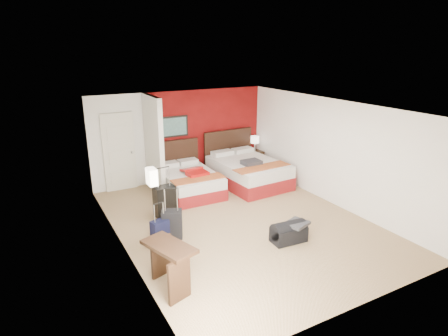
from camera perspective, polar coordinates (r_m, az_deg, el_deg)
ground at (r=8.37m, az=2.42°, el=-8.06°), size 6.50×6.50×0.00m
room_walls at (r=8.58m, az=-10.48°, el=1.33°), size 5.02×6.52×2.50m
red_accent_panel at (r=10.99m, az=-2.81°, el=5.22°), size 3.50×0.04×2.50m
partition_wall at (r=9.80m, az=-10.47°, el=3.36°), size 0.12×1.20×2.50m
entry_door at (r=10.22m, az=-15.44°, el=2.29°), size 0.82×0.06×2.05m
bed_left at (r=9.86m, az=-5.20°, el=-2.25°), size 1.33×1.87×0.55m
bed_right at (r=10.48m, az=3.66°, el=-0.68°), size 1.65×2.27×0.66m
red_suitcase_open at (r=9.70m, az=-4.47°, el=-0.54°), size 0.56×0.75×0.09m
jacket_bundle at (r=10.07m, az=4.12°, el=0.84°), size 0.48×0.39×0.12m
nightstand at (r=11.62m, az=4.58°, el=1.08°), size 0.46×0.46×0.61m
table_lamp at (r=11.48m, az=4.65°, el=3.65°), size 0.31×0.31×0.46m
suitcase_black at (r=8.58m, az=-8.88°, el=-5.09°), size 0.48×0.33×0.68m
suitcase_charcoal at (r=7.62m, az=-7.77°, el=-8.55°), size 0.46×0.38×0.58m
suitcase_navy at (r=7.51m, az=-9.56°, el=-9.57°), size 0.37×0.27×0.46m
duffel_bag at (r=7.62m, az=9.67°, el=-9.64°), size 0.70×0.41×0.34m
jacket_draped at (r=7.58m, az=10.89°, el=-8.16°), size 0.53×0.49×0.06m
desk at (r=6.19m, az=-8.12°, el=-14.36°), size 0.71×1.00×0.75m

